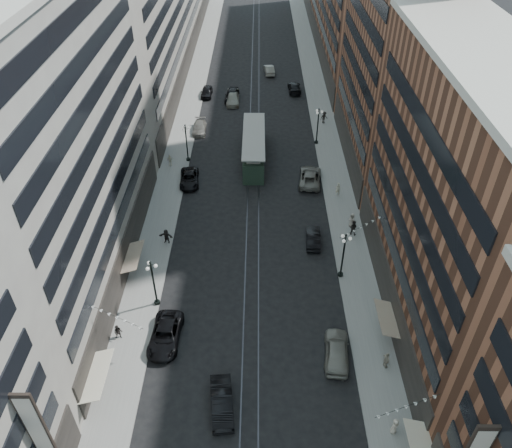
{
  "coord_description": "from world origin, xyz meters",
  "views": [
    {
      "loc": [
        0.63,
        -5.4,
        36.44
      ],
      "look_at": [
        0.42,
        34.43,
        5.0
      ],
      "focal_mm": 35.0,
      "sensor_mm": 36.0,
      "label": 1
    }
  ],
  "objects_px": {
    "lamppost_se_far": "(343,254)",
    "car_12": "(294,87)",
    "lamppost_se_mid": "(318,125)",
    "car_13": "(232,95)",
    "pedestrian_8": "(338,189)",
    "pedestrian_9": "(324,117)",
    "car_extra_0": "(233,99)",
    "pedestrian_7": "(353,228)",
    "pedestrian_2": "(118,332)",
    "streetcar": "(254,148)",
    "pedestrian_4": "(386,360)",
    "car_7": "(189,178)",
    "car_10": "(313,238)",
    "pedestrian_5": "(166,236)",
    "car_14": "(269,70)",
    "car_9": "(207,92)",
    "pedestrian_extra_1": "(395,426)",
    "car_4": "(337,351)",
    "car_8": "(200,128)",
    "lamppost_sw_mid": "(187,142)",
    "car_2": "(165,335)",
    "car_11": "(310,177)",
    "pedestrian_6": "(170,160)",
    "pedestrian_extra_0": "(352,220)",
    "lamppost_sw_far": "(154,282)"
  },
  "relations": [
    {
      "from": "car_7",
      "to": "pedestrian_extra_1",
      "type": "bearing_deg",
      "value": -65.11
    },
    {
      "from": "lamppost_se_mid",
      "to": "car_13",
      "type": "bearing_deg",
      "value": 130.43
    },
    {
      "from": "car_13",
      "to": "car_14",
      "type": "distance_m",
      "value": 13.46
    },
    {
      "from": "pedestrian_8",
      "to": "pedestrian_9",
      "type": "relative_size",
      "value": 0.93
    },
    {
      "from": "car_7",
      "to": "car_11",
      "type": "distance_m",
      "value": 15.83
    },
    {
      "from": "streetcar",
      "to": "lamppost_sw_mid",
      "type": "bearing_deg",
      "value": -176.08
    },
    {
      "from": "lamppost_se_far",
      "to": "car_9",
      "type": "relative_size",
      "value": 1.22
    },
    {
      "from": "pedestrian_4",
      "to": "pedestrian_9",
      "type": "height_order",
      "value": "pedestrian_9"
    },
    {
      "from": "pedestrian_2",
      "to": "car_8",
      "type": "distance_m",
      "value": 40.08
    },
    {
      "from": "lamppost_se_mid",
      "to": "car_14",
      "type": "bearing_deg",
      "value": 103.56
    },
    {
      "from": "car_2",
      "to": "pedestrian_5",
      "type": "xyz_separation_m",
      "value": [
        -1.89,
        13.66,
        0.24
      ]
    },
    {
      "from": "car_10",
      "to": "pedestrian_5",
      "type": "relative_size",
      "value": 2.48
    },
    {
      "from": "pedestrian_5",
      "to": "pedestrian_9",
      "type": "xyz_separation_m",
      "value": [
        20.52,
        29.27,
        0.07
      ]
    },
    {
      "from": "lamppost_se_far",
      "to": "pedestrian_extra_1",
      "type": "distance_m",
      "value": 17.39
    },
    {
      "from": "car_13",
      "to": "streetcar",
      "type": "bearing_deg",
      "value": -73.1
    },
    {
      "from": "car_7",
      "to": "pedestrian_extra_1",
      "type": "height_order",
      "value": "pedestrian_extra_1"
    },
    {
      "from": "pedestrian_2",
      "to": "car_13",
      "type": "height_order",
      "value": "car_13"
    },
    {
      "from": "lamppost_sw_mid",
      "to": "pedestrian_7",
      "type": "relative_size",
      "value": 2.94
    },
    {
      "from": "car_2",
      "to": "car_extra_0",
      "type": "bearing_deg",
      "value": 88.29
    },
    {
      "from": "car_12",
      "to": "pedestrian_8",
      "type": "relative_size",
      "value": 3.0
    },
    {
      "from": "pedestrian_6",
      "to": "pedestrian_7",
      "type": "relative_size",
      "value": 0.92
    },
    {
      "from": "car_4",
      "to": "pedestrian_9",
      "type": "distance_m",
      "value": 44.78
    },
    {
      "from": "lamppost_sw_mid",
      "to": "pedestrian_6",
      "type": "bearing_deg",
      "value": -146.88
    },
    {
      "from": "lamppost_se_far",
      "to": "car_7",
      "type": "distance_m",
      "value": 24.9
    },
    {
      "from": "car_extra_0",
      "to": "pedestrian_9",
      "type": "bearing_deg",
      "value": -28.84
    },
    {
      "from": "car_10",
      "to": "car_extra_0",
      "type": "relative_size",
      "value": 0.81
    },
    {
      "from": "car_7",
      "to": "pedestrian_extra_0",
      "type": "bearing_deg",
      "value": -29.36
    },
    {
      "from": "car_extra_0",
      "to": "pedestrian_extra_0",
      "type": "xyz_separation_m",
      "value": [
        15.21,
        -33.9,
        0.27
      ]
    },
    {
      "from": "car_4",
      "to": "car_12",
      "type": "height_order",
      "value": "car_4"
    },
    {
      "from": "lamppost_se_far",
      "to": "car_12",
      "type": "height_order",
      "value": "lamppost_se_far"
    },
    {
      "from": "car_2",
      "to": "pedestrian_4",
      "type": "relative_size",
      "value": 3.2
    },
    {
      "from": "lamppost_sw_far",
      "to": "car_7",
      "type": "distance_m",
      "value": 21.6
    },
    {
      "from": "lamppost_se_mid",
      "to": "pedestrian_4",
      "type": "xyz_separation_m",
      "value": [
        2.41,
        -39.24,
        -2.06
      ]
    },
    {
      "from": "car_7",
      "to": "car_8",
      "type": "distance_m",
      "value": 14.23
    },
    {
      "from": "lamppost_sw_far",
      "to": "pedestrian_9",
      "type": "height_order",
      "value": "lamppost_sw_far"
    },
    {
      "from": "lamppost_se_far",
      "to": "car_11",
      "type": "distance_m",
      "value": 18.02
    },
    {
      "from": "car_extra_0",
      "to": "pedestrian_extra_1",
      "type": "relative_size",
      "value": 3.37
    },
    {
      "from": "car_4",
      "to": "car_12",
      "type": "distance_m",
      "value": 57.07
    },
    {
      "from": "lamppost_se_mid",
      "to": "pedestrian_9",
      "type": "relative_size",
      "value": 2.92
    },
    {
      "from": "pedestrian_2",
      "to": "car_14",
      "type": "distance_m",
      "value": 65.06
    },
    {
      "from": "car_extra_0",
      "to": "pedestrian_7",
      "type": "bearing_deg",
      "value": -68.22
    },
    {
      "from": "lamppost_sw_mid",
      "to": "car_12",
      "type": "xyz_separation_m",
      "value": [
        16.19,
        23.92,
        -2.33
      ]
    },
    {
      "from": "streetcar",
      "to": "car_8",
      "type": "relative_size",
      "value": 2.81
    },
    {
      "from": "pedestrian_5",
      "to": "car_extra_0",
      "type": "xyz_separation_m",
      "value": [
        5.87,
        36.88,
        -0.25
      ]
    },
    {
      "from": "lamppost_sw_mid",
      "to": "pedestrian_extra_0",
      "type": "bearing_deg",
      "value": -35.54
    },
    {
      "from": "lamppost_se_far",
      "to": "car_12",
      "type": "bearing_deg",
      "value": 92.7
    },
    {
      "from": "lamppost_se_mid",
      "to": "pedestrian_4",
      "type": "relative_size",
      "value": 3.13
    },
    {
      "from": "lamppost_sw_mid",
      "to": "car_extra_0",
      "type": "bearing_deg",
      "value": 74.0
    },
    {
      "from": "streetcar",
      "to": "pedestrian_7",
      "type": "bearing_deg",
      "value": -55.87
    },
    {
      "from": "car_11",
      "to": "car_14",
      "type": "relative_size",
      "value": 1.24
    }
  ]
}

